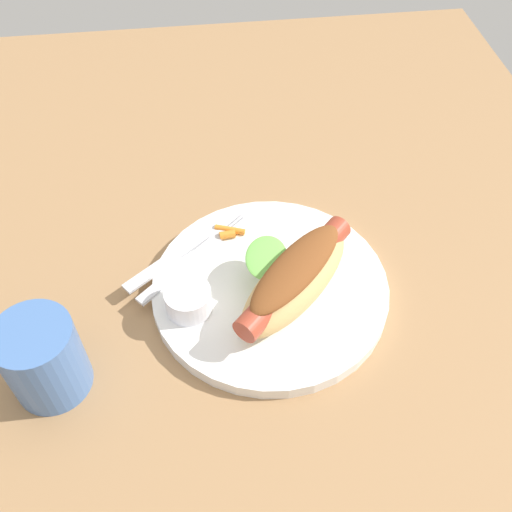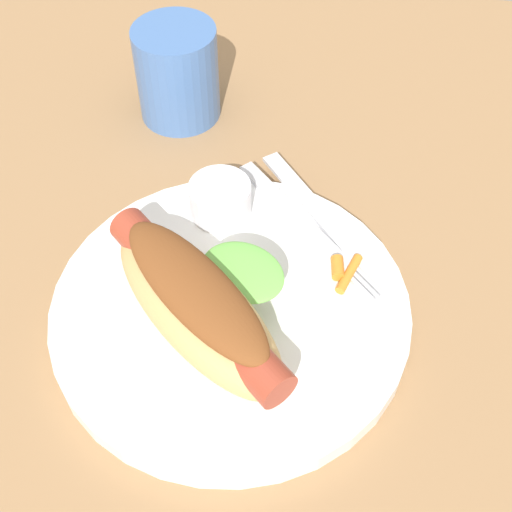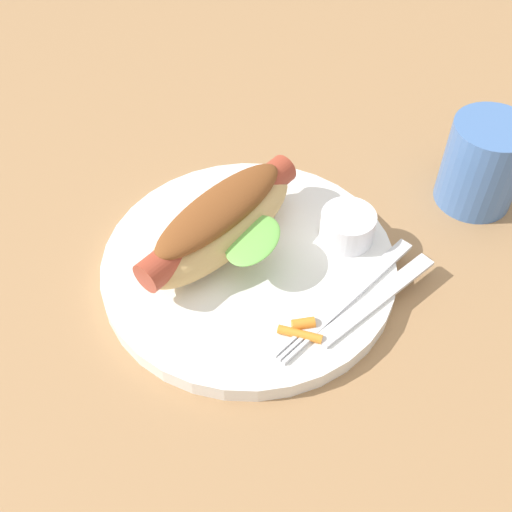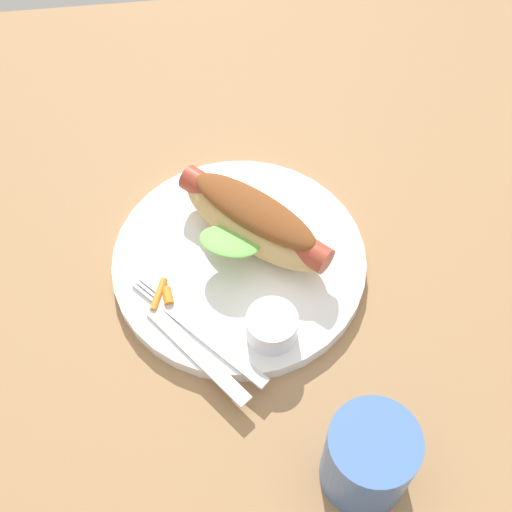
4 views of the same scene
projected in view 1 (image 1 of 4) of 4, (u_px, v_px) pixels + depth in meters
The scene contains 8 objects.
ground_plane at pixel (261, 298), 64.31cm from camera, with size 120.00×90.00×1.80cm, color #9E754C.
plate at pixel (269, 285), 63.36cm from camera, with size 25.55×25.55×1.60cm, color white.
hot_dog at pixel (295, 277), 59.26cm from camera, with size 16.12×15.88×5.62cm.
sauce_ramekin at pixel (188, 300), 59.34cm from camera, with size 4.83×4.83×2.80cm, color white.
fork at pixel (192, 258), 64.57cm from camera, with size 12.09×13.03×0.40cm.
knife at pixel (173, 257), 64.71cm from camera, with size 13.04×1.40×0.36cm, color silver.
carrot_garnish at pixel (229, 232), 66.90cm from camera, with size 2.37×3.56×0.94cm.
drinking_cup at pixel (43, 359), 53.34cm from camera, with size 7.33×7.33×8.67cm, color #4770B2.
Camera 1 is at (-37.90, 5.33, 51.00)cm, focal length 40.72 mm.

